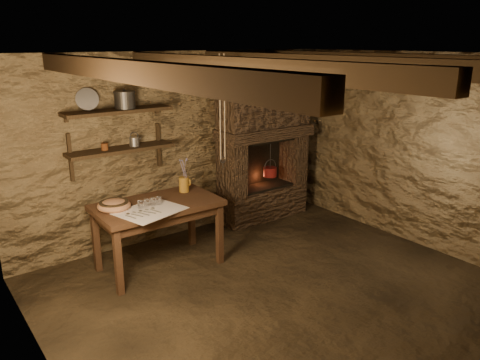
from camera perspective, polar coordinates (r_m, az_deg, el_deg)
floor at (r=5.06m, az=4.55°, el=-13.33°), size 4.50×4.50×0.00m
back_wall at (r=6.16m, az=-7.54°, el=4.12°), size 4.50×0.04×2.40m
left_wall at (r=3.58m, az=-23.34°, el=-6.44°), size 0.04×4.00×2.40m
right_wall at (r=6.26m, az=20.54°, el=3.39°), size 0.04×4.00×2.40m
ceiling at (r=4.38m, az=5.29°, el=14.98°), size 4.50×4.00×0.04m
beam_far_left at (r=3.57m, az=-13.48°, el=12.79°), size 0.14×3.95×0.16m
beam_mid_left at (r=4.07m, az=-0.14°, el=13.66°), size 0.14×3.95×0.16m
beam_mid_right at (r=4.74m, az=9.91°, el=13.84°), size 0.14×3.95×0.16m
beam_far_right at (r=5.50m, az=17.33°, el=13.72°), size 0.14×3.95×0.16m
shelf_lower at (r=5.64m, az=-14.31°, el=3.62°), size 1.25×0.30×0.04m
shelf_upper at (r=5.56m, az=-14.64°, el=8.14°), size 1.25×0.30×0.04m
hearth at (r=6.67m, az=2.88°, el=5.42°), size 1.43×0.51×2.30m
work_table at (r=5.44m, az=-9.88°, el=-6.33°), size 1.38×0.80×0.78m
linen_cloth at (r=5.06m, az=-10.88°, el=-3.69°), size 0.76×0.68×0.01m
pewter_cutlery_row at (r=5.04m, az=-10.78°, el=-3.65°), size 0.58×0.34×0.01m
drinking_glasses at (r=5.16m, az=-11.32°, el=-2.77°), size 0.21×0.06×0.08m
stoneware_jug at (r=5.59m, az=-6.85°, el=0.33°), size 0.14×0.14×0.42m
wooden_bowl at (r=5.19m, az=-15.10°, el=-3.04°), size 0.39×0.39×0.13m
iron_stockpot at (r=5.58m, az=-13.86°, el=9.36°), size 0.31×0.31×0.18m
tin_pan at (r=5.53m, az=-18.14°, el=9.33°), size 0.27×0.18×0.25m
small_kettle at (r=5.69m, az=-12.76°, el=4.60°), size 0.16×0.13×0.17m
rusty_tin at (r=5.56m, az=-16.18°, el=3.92°), size 0.09×0.09×0.08m
red_pot at (r=6.81m, az=3.68°, el=1.09°), size 0.25×0.25×0.54m
hanging_ropes at (r=5.29m, az=-2.17°, el=8.79°), size 0.08×0.08×1.20m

